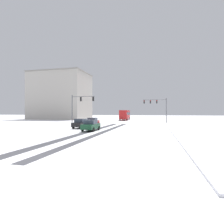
# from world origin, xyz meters

# --- Properties ---
(ground_plane) EXTENTS (300.00, 300.00, 0.00)m
(ground_plane) POSITION_xyz_m (0.00, 0.00, 0.00)
(ground_plane) COLOR white
(wheel_track_left_lane) EXTENTS (0.89, 33.95, 0.01)m
(wheel_track_left_lane) POSITION_xyz_m (0.42, 15.43, 0.00)
(wheel_track_left_lane) COLOR #424247
(wheel_track_left_lane) RESTS_ON ground
(wheel_track_right_lane) EXTENTS (1.10, 33.95, 0.01)m
(wheel_track_right_lane) POSITION_xyz_m (-1.78, 15.43, 0.00)
(wheel_track_right_lane) COLOR #424247
(wheel_track_right_lane) RESTS_ON ground
(sidewalk_kerb_right) EXTENTS (4.00, 33.95, 0.12)m
(sidewalk_kerb_right) POSITION_xyz_m (11.58, 13.89, 0.06)
(sidewalk_kerb_right) COLOR white
(sidewalk_kerb_right) RESTS_ON ground
(traffic_signal_near_left) EXTENTS (5.21, 0.44, 6.50)m
(traffic_signal_near_left) POSITION_xyz_m (-8.41, 26.84, 4.61)
(traffic_signal_near_left) COLOR #56565B
(traffic_signal_near_left) RESTS_ON ground
(traffic_signal_far_right) EXTENTS (6.22, 0.52, 6.50)m
(traffic_signal_far_right) POSITION_xyz_m (7.71, 40.94, 4.80)
(traffic_signal_far_right) COLOR #56565B
(traffic_signal_far_right) RESTS_ON ground
(car_red_lead) EXTENTS (1.87, 4.12, 1.62)m
(car_red_lead) POSITION_xyz_m (-5.13, 25.88, 0.82)
(car_red_lead) COLOR red
(car_red_lead) RESTS_ON ground
(car_black_second) EXTENTS (1.92, 4.15, 1.62)m
(car_black_second) POSITION_xyz_m (-5.10, 19.82, 0.82)
(car_black_second) COLOR black
(car_black_second) RESTS_ON ground
(car_dark_green_third) EXTENTS (1.85, 4.11, 1.62)m
(car_dark_green_third) POSITION_xyz_m (-1.87, 15.96, 0.82)
(car_dark_green_third) COLOR #194C2D
(car_dark_green_third) RESTS_ON ground
(bus_oncoming) EXTENTS (3.04, 11.10, 3.38)m
(bus_oncoming) POSITION_xyz_m (-3.08, 53.56, 1.99)
(bus_oncoming) COLOR #B21E1E
(bus_oncoming) RESTS_ON ground
(office_building_far_left_block) EXTENTS (21.57, 15.98, 18.43)m
(office_building_far_left_block) POSITION_xyz_m (-29.87, 57.35, 9.22)
(office_building_far_left_block) COLOR #B2ADA3
(office_building_far_left_block) RESTS_ON ground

